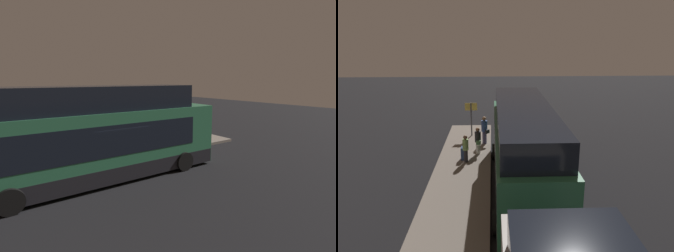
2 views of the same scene
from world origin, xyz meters
TOP-DOWN VIEW (x-y plane):
  - ground at (0.00, 0.00)m, footprint 80.00×80.00m
  - platform at (0.00, 3.13)m, footprint 20.00×3.06m
  - bus_lead at (-0.79, 0.07)m, footprint 11.71×2.87m
  - passenger_boarding at (5.61, 2.00)m, footprint 0.65×0.63m
  - passenger_waiting at (3.72, 2.36)m, footprint 0.58×0.42m
  - passenger_with_bags at (2.43, 3.00)m, footprint 0.41×0.41m
  - suitcase at (2.87, 3.20)m, footprint 0.47×0.23m
  - sign_post at (7.38, 2.97)m, footprint 0.10×0.85m

SIDE VIEW (x-z plane):
  - ground at x=0.00m, z-range 0.00..0.00m
  - platform at x=0.00m, z-range 0.00..0.18m
  - suitcase at x=2.87m, z-range 0.06..1.04m
  - passenger_with_bags at x=2.43m, z-range 0.25..1.85m
  - passenger_waiting at x=3.72m, z-range 0.24..1.90m
  - passenger_boarding at x=5.61m, z-range 0.25..2.08m
  - sign_post at x=7.38m, z-range 0.56..2.97m
  - bus_lead at x=-0.79m, z-range -0.23..3.99m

